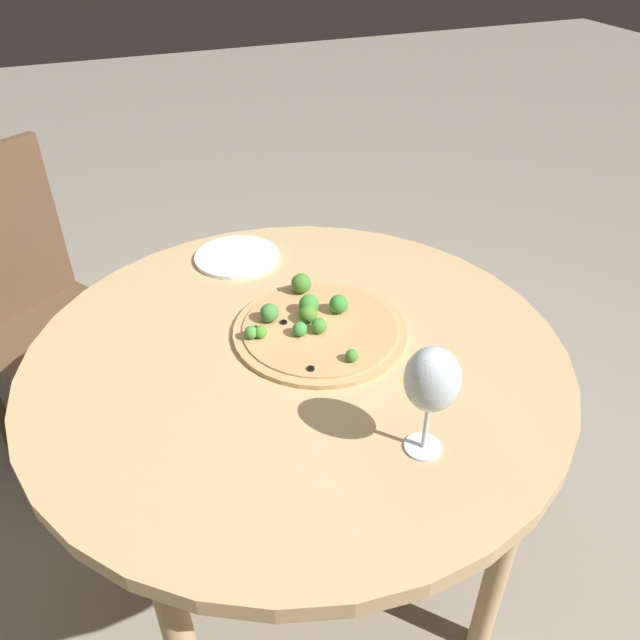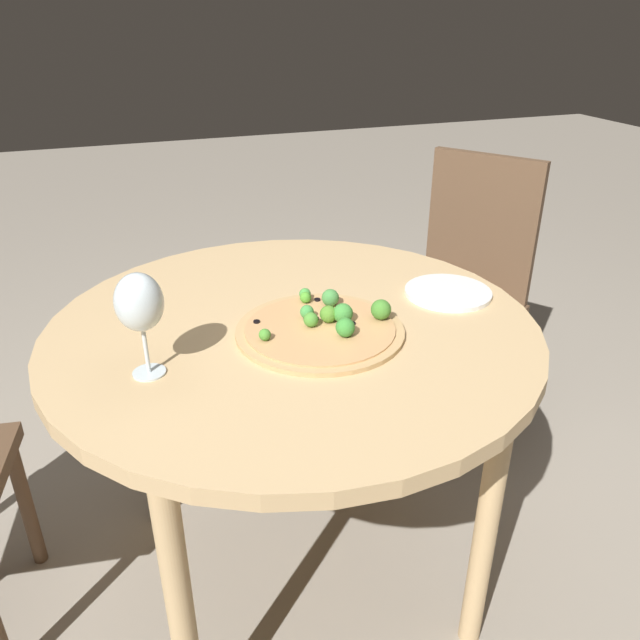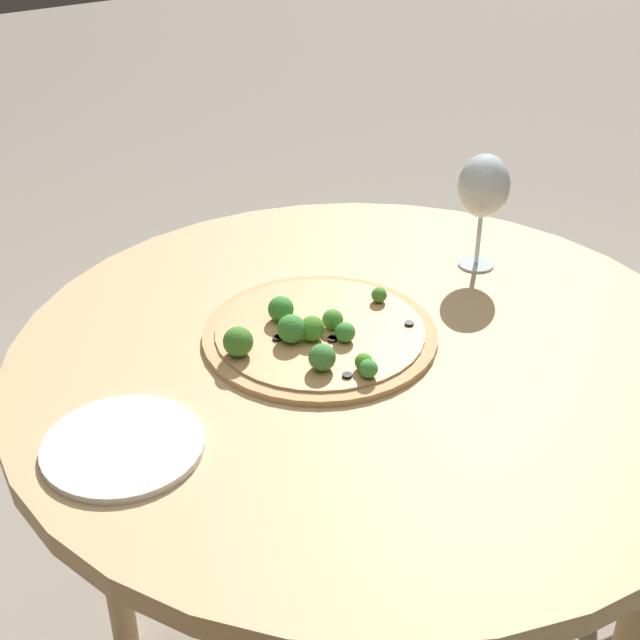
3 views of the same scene
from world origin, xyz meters
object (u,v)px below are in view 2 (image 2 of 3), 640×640
(chair, at_px, (462,289))
(wine_glass, at_px, (139,304))
(pizza, at_px, (324,326))
(plate_near, at_px, (448,292))

(chair, relative_size, wine_glass, 4.64)
(pizza, relative_size, wine_glass, 1.76)
(chair, height_order, pizza, chair)
(chair, relative_size, pizza, 2.64)
(chair, height_order, wine_glass, wine_glass)
(pizza, bearing_deg, wine_glass, 97.26)
(wine_glass, bearing_deg, pizza, -82.74)
(pizza, height_order, plate_near, pizza)
(pizza, bearing_deg, chair, -50.93)
(chair, height_order, plate_near, chair)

